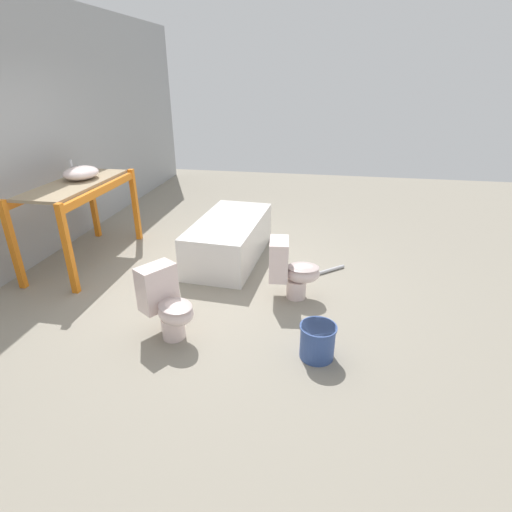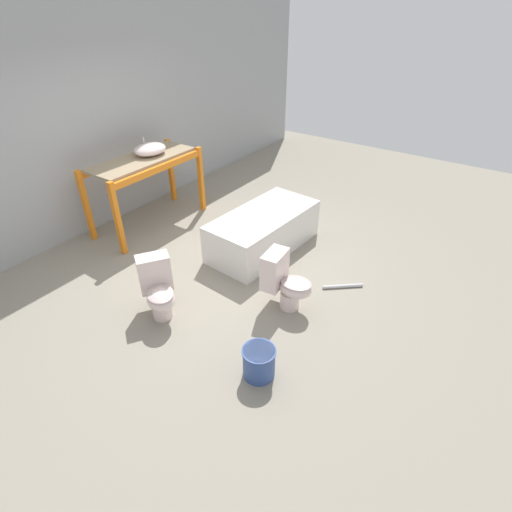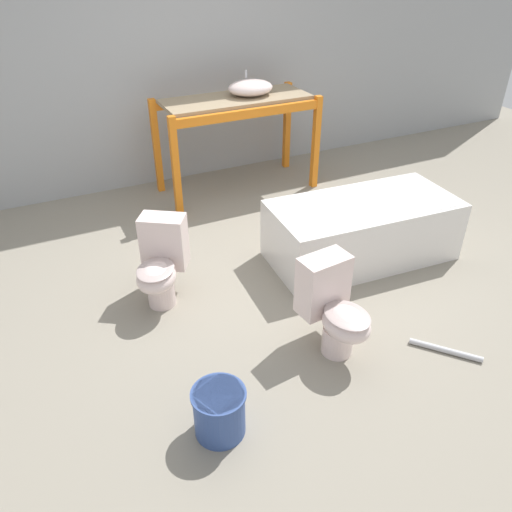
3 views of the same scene
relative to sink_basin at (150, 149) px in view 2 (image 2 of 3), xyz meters
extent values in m
plane|color=gray|center=(-0.64, -1.60, -1.13)|extent=(12.00, 12.00, 0.00)
cube|color=#9EA0A3|center=(-0.64, 0.63, 0.47)|extent=(10.80, 0.08, 3.20)
cube|color=orange|center=(-1.00, -0.34, -0.60)|extent=(0.07, 0.07, 1.05)
cube|color=orange|center=(0.65, -0.34, -0.60)|extent=(0.07, 0.07, 1.05)
cube|color=orange|center=(-1.00, 0.33, -0.60)|extent=(0.07, 0.07, 1.05)
cube|color=orange|center=(0.65, 0.33, -0.60)|extent=(0.07, 0.07, 1.05)
cube|color=orange|center=(-0.18, -0.34, -0.16)|extent=(1.65, 0.06, 0.09)
cube|color=orange|center=(-0.18, 0.33, -0.16)|extent=(1.65, 0.06, 0.09)
cube|color=#998466|center=(-0.18, -0.01, -0.10)|extent=(1.58, 0.60, 0.04)
ellipsoid|color=silver|center=(0.00, 0.00, 0.00)|extent=(0.49, 0.40, 0.16)
cylinder|color=silver|center=(0.00, 0.11, 0.12)|extent=(0.02, 0.02, 0.08)
cube|color=white|center=(0.22, -1.85, -0.86)|extent=(1.69, 0.89, 0.54)
cube|color=beige|center=(0.22, -1.85, -0.70)|extent=(1.60, 0.80, 0.23)
cylinder|color=silver|center=(-1.62, -1.74, -1.02)|extent=(0.22, 0.22, 0.21)
ellipsoid|color=silver|center=(-1.65, -1.80, -0.83)|extent=(0.45, 0.47, 0.20)
ellipsoid|color=#BBA7A3|center=(-1.65, -1.80, -0.76)|extent=(0.42, 0.44, 0.03)
cube|color=silver|center=(-1.51, -1.58, -0.67)|extent=(0.40, 0.36, 0.43)
cylinder|color=silver|center=(-0.67, -2.81, -1.02)|extent=(0.22, 0.22, 0.21)
ellipsoid|color=silver|center=(-0.67, -2.88, -0.83)|extent=(0.33, 0.40, 0.20)
ellipsoid|color=#BBA7A3|center=(-0.67, -2.88, -0.76)|extent=(0.31, 0.38, 0.03)
cube|color=silver|center=(-0.69, -2.61, -0.67)|extent=(0.37, 0.23, 0.43)
cylinder|color=#334C8C|center=(-1.67, -3.08, -0.97)|extent=(0.30, 0.30, 0.31)
cylinder|color=#334C8C|center=(-1.67, -3.08, -0.82)|extent=(0.32, 0.32, 0.02)
cylinder|color=#B7B7BC|center=(0.01, -3.16, -1.11)|extent=(0.35, 0.40, 0.04)
camera|label=1|loc=(-4.55, -3.05, 1.13)|focal=28.00mm
camera|label=2|loc=(-3.77, -4.51, 1.88)|focal=28.00mm
camera|label=3|loc=(-2.33, -4.92, 1.34)|focal=35.00mm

